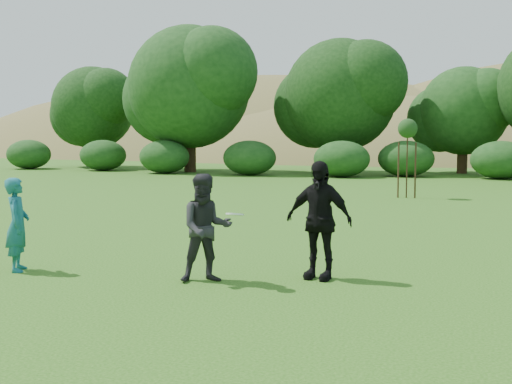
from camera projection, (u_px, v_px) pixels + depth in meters
ground at (192, 276)px, 10.22m from camera, size 120.00×120.00×0.00m
player_teal at (17, 224)px, 10.55m from camera, size 0.61×0.67×1.55m
player_grey at (206, 228)px, 9.76m from camera, size 1.02×0.96×1.66m
player_black at (319, 220)px, 9.96m from camera, size 1.14×0.62×1.85m
frisbee at (235, 214)px, 9.42m from camera, size 0.27×0.27×0.07m
sapling at (408, 131)px, 22.92m from camera, size 0.70×0.70×2.85m
hillside at (439, 257)px, 75.61m from camera, size 150.00×72.00×52.00m
tree_row at (467, 88)px, 35.59m from camera, size 53.92×10.38×9.62m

